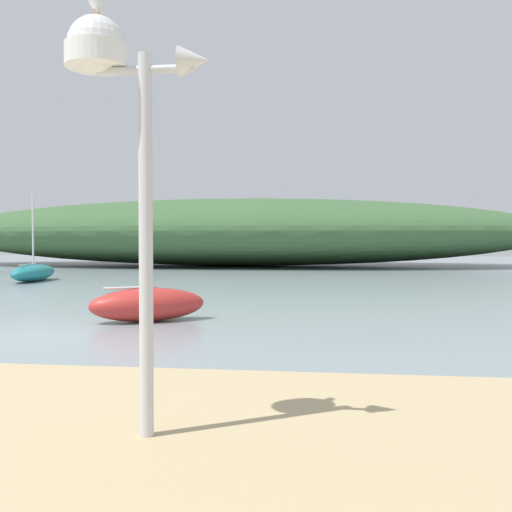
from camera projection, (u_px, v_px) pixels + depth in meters
ground_plane at (54, 335)px, 11.54m from camera, size 120.00×120.00×0.00m
distant_hill at (235, 232)px, 43.55m from camera, size 45.73×15.42×4.94m
mast_structure at (114, 88)px, 4.95m from camera, size 1.25×0.54×3.59m
seagull_on_radar at (97, 1)px, 4.97m from camera, size 0.13×0.34×0.24m
sailboat_outer_mooring at (148, 304)px, 13.47m from camera, size 2.80×2.24×2.72m
sailboat_near_shore at (33, 273)px, 26.68m from camera, size 1.60×4.00×4.00m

